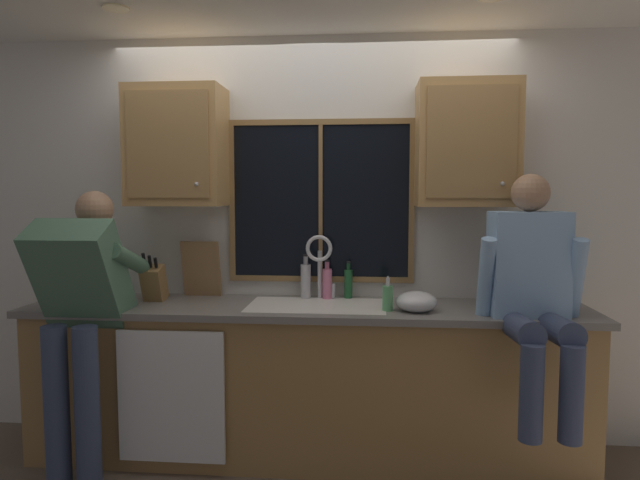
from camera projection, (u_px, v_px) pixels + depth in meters
back_wall at (312, 240)px, 3.58m from camera, size 5.62×0.12×2.55m
ceiling_downlight_left at (116, 8)px, 2.90m from camera, size 0.14×0.14×0.01m
window_glass at (321, 201)px, 3.49m from camera, size 1.10×0.02×0.95m
window_frame_top at (321, 122)px, 3.44m from camera, size 1.17×0.02×0.04m
window_frame_bottom at (321, 279)px, 3.52m from camera, size 1.17×0.02×0.04m
window_frame_left at (232, 201)px, 3.53m from camera, size 0.03×0.02×0.95m
window_frame_right at (412, 202)px, 3.43m from camera, size 0.03×0.02×0.95m
window_mullion_center at (321, 201)px, 3.48m from camera, size 0.02×0.02×0.95m
lower_cabinet_run at (306, 384)px, 3.31m from camera, size 3.22×0.58×0.88m
countertop at (306, 309)px, 3.25m from camera, size 3.28×0.62×0.04m
dishwasher_front at (171, 397)px, 3.05m from camera, size 0.60×0.02×0.74m
upper_cabinet_left at (177, 147)px, 3.37m from camera, size 0.57×0.36×0.72m
upper_cabinet_right at (466, 144)px, 3.23m from camera, size 0.57×0.36×0.72m
sink at (317, 322)px, 3.26m from camera, size 0.80×0.46×0.21m
faucet at (320, 259)px, 3.41m from camera, size 0.18×0.09×0.40m
person_standing at (81, 304)px, 3.03m from camera, size 0.53×0.67×1.59m
person_sitting_on_counter at (533, 285)px, 2.87m from camera, size 0.54×0.61×1.26m
knife_block at (154, 283)px, 3.37m from camera, size 0.12×0.18×0.32m
cutting_board at (201, 269)px, 3.51m from camera, size 0.24×0.09×0.36m
mixing_bowl at (416, 302)px, 3.10m from camera, size 0.23×0.23×0.12m
soap_dispenser at (388, 298)px, 3.10m from camera, size 0.06×0.07×0.20m
bottle_green_glass at (306, 280)px, 3.46m from camera, size 0.06×0.06×0.28m
bottle_tall_clear at (348, 283)px, 3.46m from camera, size 0.05×0.05×0.23m
bottle_amber_small at (327, 283)px, 3.44m from camera, size 0.06×0.06×0.25m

